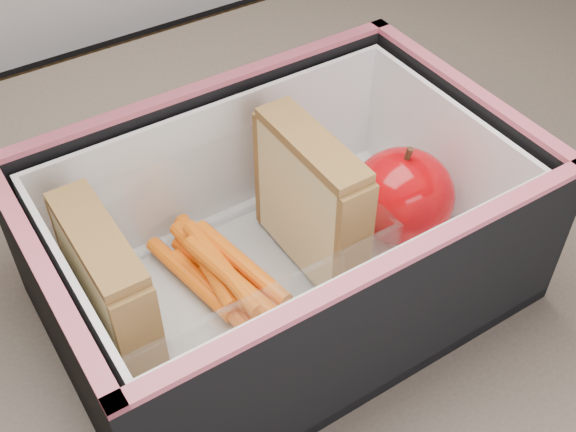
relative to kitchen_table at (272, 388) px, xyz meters
name	(u,v)px	position (x,y,z in m)	size (l,w,h in m)	color
kitchen_table	(272,388)	(0.00, 0.00, 0.00)	(1.20, 0.80, 0.75)	brown
lunch_bag	(279,222)	(0.02, 0.02, 0.16)	(0.32, 0.31, 0.30)	black
plastic_tub	(218,261)	(-0.03, 0.02, 0.14)	(0.19, 0.14, 0.08)	white
sandwich_left	(110,293)	(-0.10, 0.02, 0.16)	(0.03, 0.09, 0.10)	#DCBF85
sandwich_right	(310,201)	(0.05, 0.02, 0.16)	(0.03, 0.10, 0.11)	#DCBF85
carrot_sticks	(219,275)	(-0.02, 0.03, 0.12)	(0.05, 0.14, 0.03)	orange
paper_napkin	(390,227)	(0.12, 0.01, 0.11)	(0.08, 0.08, 0.01)	white
red_apple	(402,196)	(0.11, 0.00, 0.15)	(0.08, 0.08, 0.08)	#9B010B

